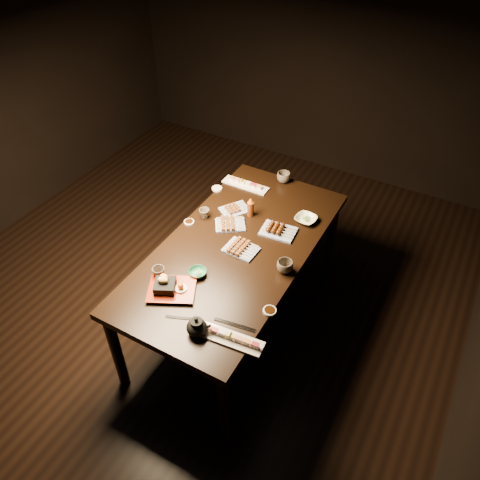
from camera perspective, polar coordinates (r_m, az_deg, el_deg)
name	(u,v)px	position (r m, az deg, el deg)	size (l,w,h in m)	color
ground	(179,310)	(3.71, -7.44, -8.50)	(5.00, 5.00, 0.00)	black
dining_table	(237,286)	(3.34, -0.42, -5.58)	(0.90, 1.80, 0.75)	black
sushi_platter_near	(230,337)	(2.56, -1.17, -11.74)	(0.37, 0.10, 0.04)	white
sushi_platter_far	(245,183)	(3.61, 0.67, 6.92)	(0.37, 0.10, 0.04)	white
yakitori_plate_center	(230,223)	(3.22, -1.21, 2.10)	(0.20, 0.15, 0.05)	#828EB6
yakitori_plate_right	(241,247)	(3.03, 0.13, -0.90)	(0.21, 0.15, 0.05)	#828EB6
yakitori_plate_left	(235,208)	(3.36, -0.64, 3.96)	(0.20, 0.14, 0.05)	#828EB6
tsukune_plate	(278,229)	(3.18, 4.71, 1.36)	(0.23, 0.17, 0.06)	#828EB6
edamame_bowl_green	(198,273)	(2.89, -5.18, -4.01)	(0.11, 0.11, 0.03)	#2B865D
edamame_bowl_cream	(306,219)	(3.30, 8.03, 2.52)	(0.14, 0.14, 0.04)	#FFF7D0
tempura_tray	(171,285)	(2.79, -8.40, -5.50)	(0.28, 0.22, 0.10)	black
teacup_near_left	(159,273)	(2.90, -9.89, -3.94)	(0.08, 0.08, 0.07)	#51483E
teacup_mid_right	(285,266)	(2.90, 5.49, -3.22)	(0.10, 0.10, 0.08)	#51483E
teacup_far_left	(204,213)	(3.30, -4.37, 3.24)	(0.07, 0.07, 0.07)	#51483E
teacup_far_right	(284,177)	(3.66, 5.34, 7.62)	(0.10, 0.10, 0.08)	#51483E
teapot	(197,326)	(2.57, -5.31, -10.38)	(0.14, 0.14, 0.11)	black
condiment_bottle	(251,207)	(3.29, 1.29, 4.08)	(0.05, 0.05, 0.15)	#682C0D
sauce_dish_west	(189,222)	(3.28, -6.22, 2.19)	(0.07, 0.07, 0.01)	white
sauce_dish_east	(304,215)	(3.35, 7.86, 2.99)	(0.08, 0.08, 0.01)	white
sauce_dish_se	(270,311)	(2.69, 3.62, -8.60)	(0.08, 0.08, 0.01)	white
sauce_dish_nw	(217,189)	(3.58, -2.82, 6.28)	(0.08, 0.08, 0.01)	white
chopsticks_near	(183,318)	(2.68, -6.98, -9.39)	(0.20, 0.02, 0.01)	black
chopsticks_se	(235,324)	(2.63, -0.66, -10.24)	(0.25, 0.02, 0.01)	black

